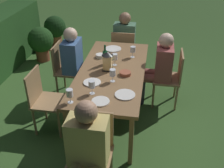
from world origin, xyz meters
The scene contains 26 objects.
ground_plane centered at (0.00, 0.00, 0.00)m, with size 16.00×16.00×0.00m, color #385B28.
dining_table centered at (0.00, 0.00, 0.69)m, with size 1.96×0.88×0.75m.
chair_side_left_b centered at (0.44, -0.83, 0.49)m, with size 0.42×0.40×0.87m.
person_in_rust centered at (0.44, -0.64, 0.64)m, with size 0.38×0.47×1.15m.
chair_head_near centered at (-1.23, 0.00, 0.49)m, with size 0.40×0.42×0.87m.
person_in_mustard centered at (-1.42, 0.00, 0.64)m, with size 0.48×0.38×1.15m.
chair_side_right_b centered at (0.44, 0.83, 0.49)m, with size 0.42×0.40×0.87m.
person_in_blue centered at (0.44, 0.64, 0.64)m, with size 0.38×0.47×1.15m.
chair_head_far centered at (1.23, 0.00, 0.49)m, with size 0.40×0.42×0.87m.
person_in_green centered at (1.42, 0.00, 0.64)m, with size 0.48×0.38×1.15m.
chair_side_right_a centered at (-0.44, 0.83, 0.49)m, with size 0.42×0.40×0.87m.
lantern_centerpiece centered at (-0.01, 0.06, 0.89)m, with size 0.15×0.15×0.27m.
green_bottle_on_table centered at (0.15, 0.12, 0.86)m, with size 0.07×0.07×0.29m.
wine_glass_a centered at (0.15, -0.01, 0.86)m, with size 0.08×0.08×0.17m.
wine_glass_b centered at (0.45, -0.24, 0.86)m, with size 0.08×0.08×0.17m.
wine_glass_c centered at (-0.62, 0.13, 0.86)m, with size 0.08×0.08×0.17m.
wine_glass_d centered at (-0.84, 0.33, 0.86)m, with size 0.08×0.08×0.17m.
wine_glass_e centered at (-0.30, -0.06, 0.86)m, with size 0.08×0.08×0.17m.
plate_a centered at (-0.59, -0.25, 0.75)m, with size 0.24×0.24×0.01m, color silver.
plate_b centered at (0.69, 0.10, 0.75)m, with size 0.26×0.26×0.01m, color white.
plate_c centered at (-0.38, 0.19, 0.75)m, with size 0.22×0.22×0.01m, color white.
plate_d centered at (-0.77, 0.00, 0.75)m, with size 0.21×0.21×0.01m, color silver.
bowl_olives centered at (-0.11, -0.19, 0.77)m, with size 0.15×0.15×0.04m.
bowl_bread centered at (0.36, 0.24, 0.77)m, with size 0.13×0.13×0.05m.
potted_plant_by_hedge centered at (1.59, 1.72, 0.41)m, with size 0.51×0.51×0.71m.
potted_plant_corner centered at (2.44, 1.73, 0.40)m, with size 0.50×0.50×0.68m.
Camera 1 is at (-3.16, -0.53, 2.45)m, focal length 42.79 mm.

